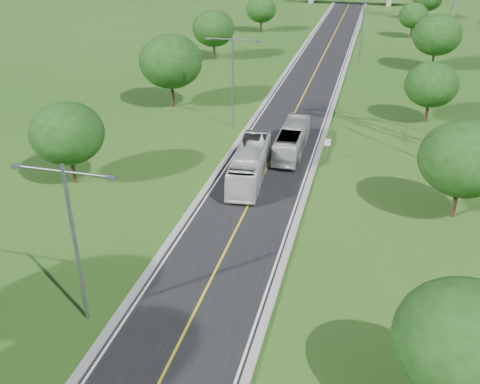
{
  "coord_description": "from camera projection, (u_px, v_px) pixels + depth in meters",
  "views": [
    {
      "loc": [
        8.87,
        -9.55,
        21.27
      ],
      "look_at": [
        0.17,
        24.25,
        3.0
      ],
      "focal_mm": 40.0,
      "sensor_mm": 36.0,
      "label": 1
    }
  ],
  "objects": [
    {
      "name": "road",
      "position": [
        311.0,
        80.0,
        76.62
      ],
      "size": [
        8.0,
        150.0,
        0.06
      ],
      "primitive_type": "cube",
      "color": "black",
      "rests_on": "ground"
    },
    {
      "name": "tree_rd",
      "position": [
        437.0,
        35.0,
        79.02
      ],
      "size": [
        7.14,
        7.14,
        8.3
      ],
      "color": "black",
      "rests_on": "ground"
    },
    {
      "name": "streetlight_mid_left",
      "position": [
        233.0,
        74.0,
        57.19
      ],
      "size": [
        5.9,
        0.25,
        10.0
      ],
      "color": "slate",
      "rests_on": "ground"
    },
    {
      "name": "bus_inbound",
      "position": [
        249.0,
        164.0,
        47.29
      ],
      "size": [
        3.4,
        10.86,
        2.98
      ],
      "primitive_type": "imported",
      "rotation": [
        0.0,
        0.0,
        0.08
      ],
      "color": "silver",
      "rests_on": "road"
    },
    {
      "name": "curb_left",
      "position": [
        282.0,
        77.0,
        77.53
      ],
      "size": [
        0.5,
        150.0,
        0.22
      ],
      "primitive_type": "cube",
      "color": "gray",
      "rests_on": "ground"
    },
    {
      "name": "tree_rb",
      "position": [
        464.0,
        159.0,
        39.92
      ],
      "size": [
        6.72,
        6.72,
        7.82
      ],
      "color": "black",
      "rests_on": "ground"
    },
    {
      "name": "tree_lb",
      "position": [
        67.0,
        133.0,
        45.42
      ],
      "size": [
        6.3,
        6.3,
        7.33
      ],
      "color": "black",
      "rests_on": "ground"
    },
    {
      "name": "curb_right",
      "position": [
        341.0,
        81.0,
        75.65
      ],
      "size": [
        0.5,
        150.0,
        0.22
      ],
      "primitive_type": "cube",
      "color": "gray",
      "rests_on": "ground"
    },
    {
      "name": "tree_ld",
      "position": [
        214.0,
        28.0,
        84.96
      ],
      "size": [
        6.72,
        6.72,
        7.82
      ],
      "color": "black",
      "rests_on": "ground"
    },
    {
      "name": "tree_le",
      "position": [
        261.0,
        10.0,
        105.28
      ],
      "size": [
        5.88,
        5.88,
        6.84
      ],
      "color": "black",
      "rests_on": "ground"
    },
    {
      "name": "ground",
      "position": [
        305.0,
        92.0,
        71.49
      ],
      "size": [
        260.0,
        260.0,
        0.0
      ],
      "primitive_type": "plane",
      "color": "#1E4B15",
      "rests_on": "ground"
    },
    {
      "name": "bus_outbound",
      "position": [
        292.0,
        140.0,
        52.68
      ],
      "size": [
        2.31,
        9.74,
        2.71
      ],
      "primitive_type": "imported",
      "rotation": [
        0.0,
        0.0,
        3.15
      ],
      "color": "silver",
      "rests_on": "road"
    },
    {
      "name": "streetlight_far_right",
      "position": [
        363.0,
        24.0,
        82.85
      ],
      "size": [
        5.9,
        0.25,
        10.0
      ],
      "color": "slate",
      "rests_on": "ground"
    },
    {
      "name": "speed_limit_sign",
      "position": [
        327.0,
        146.0,
        50.71
      ],
      "size": [
        0.55,
        0.09,
        2.4
      ],
      "color": "slate",
      "rests_on": "ground"
    },
    {
      "name": "tree_ra",
      "position": [
        465.0,
        341.0,
        23.35
      ],
      "size": [
        6.3,
        6.3,
        7.33
      ],
      "color": "black",
      "rests_on": "ground"
    },
    {
      "name": "streetlight_near_left",
      "position": [
        73.0,
        232.0,
        28.88
      ],
      "size": [
        5.9,
        0.25,
        10.0
      ],
      "color": "slate",
      "rests_on": "ground"
    },
    {
      "name": "tree_re",
      "position": [
        414.0,
        16.0,
        100.74
      ],
      "size": [
        5.46,
        5.46,
        6.35
      ],
      "color": "black",
      "rests_on": "ground"
    },
    {
      "name": "tree_rc",
      "position": [
        431.0,
        85.0,
        59.3
      ],
      "size": [
        5.88,
        5.88,
        6.84
      ],
      "color": "black",
      "rests_on": "ground"
    },
    {
      "name": "tree_lc",
      "position": [
        171.0,
        61.0,
        63.64
      ],
      "size": [
        7.56,
        7.56,
        8.79
      ],
      "color": "black",
      "rests_on": "ground"
    }
  ]
}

